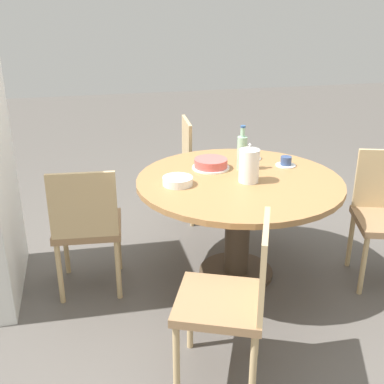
{
  "coord_description": "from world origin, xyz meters",
  "views": [
    {
      "loc": [
        -2.77,
        0.97,
        1.8
      ],
      "look_at": [
        0.0,
        0.32,
        0.65
      ],
      "focal_mm": 45.0,
      "sensor_mm": 36.0,
      "label": 1
    }
  ],
  "objects": [
    {
      "name": "chair_a",
      "position": [
        0.99,
        -0.01,
        0.48
      ],
      "size": [
        0.45,
        0.45,
        0.87
      ],
      "rotation": [
        0.0,
        0.0,
        6.21
      ],
      "color": "tan",
      "rests_on": "ground_plane"
    },
    {
      "name": "chair_b",
      "position": [
        0.03,
        0.99,
        0.48
      ],
      "size": [
        0.46,
        0.46,
        0.87
      ],
      "rotation": [
        0.0,
        0.0,
        7.76
      ],
      "color": "tan",
      "rests_on": "ground_plane"
    },
    {
      "name": "cup_a",
      "position": [
        0.38,
        -0.22,
        0.74
      ],
      "size": [
        0.14,
        0.14,
        0.07
      ],
      "color": "silver",
      "rests_on": "dining_table"
    },
    {
      "name": "plate_stack",
      "position": [
        -0.01,
        0.41,
        0.74
      ],
      "size": [
        0.19,
        0.19,
        0.05
      ],
      "color": "white",
      "rests_on": "dining_table"
    },
    {
      "name": "cup_b",
      "position": [
        0.18,
        -0.4,
        0.74
      ],
      "size": [
        0.14,
        0.14,
        0.07
      ],
      "color": "silver",
      "rests_on": "dining_table"
    },
    {
      "name": "ground_plane",
      "position": [
        0.0,
        0.0,
        0.0
      ],
      "size": [
        14.0,
        14.0,
        0.0
      ],
      "primitive_type": "plane",
      "color": "#56514C"
    },
    {
      "name": "cake_main",
      "position": [
        0.24,
        0.13,
        0.74
      ],
      "size": [
        0.26,
        0.26,
        0.07
      ],
      "color": "white",
      "rests_on": "dining_table"
    },
    {
      "name": "coffee_pot",
      "position": [
        -0.06,
        -0.04,
        0.83
      ],
      "size": [
        0.13,
        0.13,
        0.25
      ],
      "color": "white",
      "rests_on": "dining_table"
    },
    {
      "name": "dining_table",
      "position": [
        0.0,
        0.0,
        0.57
      ],
      "size": [
        1.34,
        1.34,
        0.71
      ],
      "color": "#473828",
      "rests_on": "ground_plane"
    },
    {
      "name": "water_bottle",
      "position": [
        0.17,
        -0.07,
        0.84
      ],
      "size": [
        0.07,
        0.07,
        0.31
      ],
      "color": "#99C6A3",
      "rests_on": "dining_table"
    },
    {
      "name": "chair_c",
      "position": [
        -0.93,
        0.34,
        0.48
      ],
      "size": [
        0.55,
        0.55,
        0.87
      ],
      "rotation": [
        0.0,
        0.0,
        9.02
      ],
      "color": "tan",
      "rests_on": "ground_plane"
    }
  ]
}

